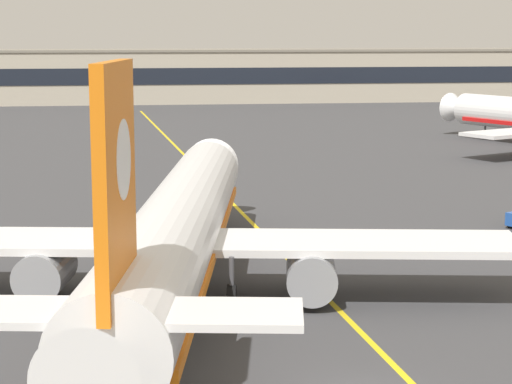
{
  "coord_description": "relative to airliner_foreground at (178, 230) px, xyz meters",
  "views": [
    {
      "loc": [
        -7.7,
        -30.16,
        12.51
      ],
      "look_at": [
        -1.84,
        14.66,
        4.79
      ],
      "focal_mm": 66.49,
      "sensor_mm": 36.0,
      "label": 1
    }
  ],
  "objects": [
    {
      "name": "taxiway_centreline",
      "position": [
        5.73,
        17.12,
        -3.37
      ],
      "size": [
        13.07,
        179.57,
        0.01
      ],
      "primitive_type": "cube",
      "rotation": [
        0.0,
        0.0,
        0.07
      ],
      "color": "yellow",
      "rests_on": "ground"
    },
    {
      "name": "terminal_building",
      "position": [
        16.47,
        125.03,
        1.27
      ],
      "size": [
        142.73,
        12.4,
        9.26
      ],
      "color": "#B2A893",
      "rests_on": "ground"
    },
    {
      "name": "safety_cone_by_nose_gear",
      "position": [
        0.11,
        15.0,
        -3.11
      ],
      "size": [
        0.44,
        0.44,
        0.55
      ],
      "color": "orange",
      "rests_on": "ground"
    },
    {
      "name": "airliner_foreground",
      "position": [
        0.0,
        0.0,
        0.0
      ],
      "size": [
        32.36,
        41.38,
        11.65
      ],
      "color": "white",
      "rests_on": "ground"
    }
  ]
}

